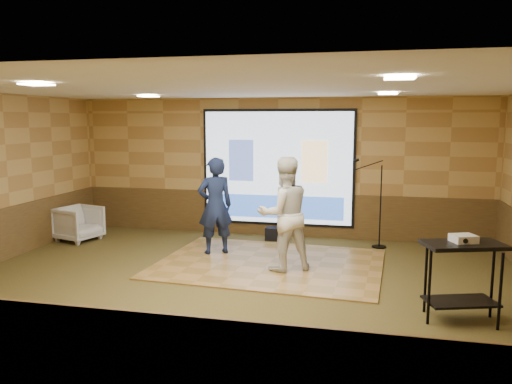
% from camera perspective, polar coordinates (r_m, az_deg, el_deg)
% --- Properties ---
extents(ground, '(9.00, 9.00, 0.00)m').
position_cam_1_polar(ground, '(7.81, -2.14, -10.65)').
color(ground, '#363D1C').
rests_on(ground, ground).
extents(room_shell, '(9.04, 7.04, 3.02)m').
position_cam_1_polar(room_shell, '(7.40, -2.23, 4.88)').
color(room_shell, '#B28D4A').
rests_on(room_shell, ground).
extents(wainscot_back, '(9.00, 0.04, 0.95)m').
position_cam_1_polar(wainscot_back, '(10.98, 2.46, -2.53)').
color(wainscot_back, '#493118').
rests_on(wainscot_back, ground).
extents(wainscot_front, '(9.00, 0.04, 0.95)m').
position_cam_1_polar(wainscot_front, '(4.60, -13.85, -18.52)').
color(wainscot_front, '#493118').
rests_on(wainscot_front, ground).
extents(projector_screen, '(3.32, 0.06, 2.52)m').
position_cam_1_polar(projector_screen, '(10.79, 2.46, 2.65)').
color(projector_screen, black).
rests_on(projector_screen, room_shell).
extents(downlight_nw, '(0.32, 0.32, 0.02)m').
position_cam_1_polar(downlight_nw, '(9.84, -12.19, 10.65)').
color(downlight_nw, '#FFEDBF').
rests_on(downlight_nw, room_shell).
extents(downlight_ne, '(0.32, 0.32, 0.02)m').
position_cam_1_polar(downlight_ne, '(8.96, 14.84, 10.81)').
color(downlight_ne, '#FFEDBF').
rests_on(downlight_ne, room_shell).
extents(downlight_sw, '(0.32, 0.32, 0.02)m').
position_cam_1_polar(downlight_sw, '(6.98, -23.78, 11.20)').
color(downlight_sw, '#FFEDBF').
rests_on(downlight_sw, room_shell).
extents(downlight_se, '(0.32, 0.32, 0.02)m').
position_cam_1_polar(downlight_se, '(5.66, 16.10, 12.41)').
color(downlight_se, '#FFEDBF').
rests_on(downlight_se, room_shell).
extents(dance_floor, '(4.03, 3.17, 0.03)m').
position_cam_1_polar(dance_floor, '(8.90, 1.57, -8.17)').
color(dance_floor, '#9E723A').
rests_on(dance_floor, ground).
extents(player_left, '(0.79, 0.71, 1.82)m').
position_cam_1_polar(player_left, '(9.36, -4.69, -1.57)').
color(player_left, '#151F42').
rests_on(player_left, dance_floor).
extents(player_right, '(1.16, 1.08, 1.90)m').
position_cam_1_polar(player_right, '(8.30, 3.24, -2.51)').
color(player_right, silver).
rests_on(player_right, dance_floor).
extents(av_table, '(0.96, 0.51, 1.02)m').
position_cam_1_polar(av_table, '(6.81, 22.53, -7.78)').
color(av_table, black).
rests_on(av_table, ground).
extents(projector, '(0.35, 0.33, 0.09)m').
position_cam_1_polar(projector, '(6.75, 22.63, -4.93)').
color(projector, silver).
rests_on(projector, av_table).
extents(mic_stand, '(0.70, 0.29, 1.78)m').
position_cam_1_polar(mic_stand, '(10.23, 13.66, -3.46)').
color(mic_stand, black).
rests_on(mic_stand, ground).
extents(banquet_chair, '(0.99, 0.97, 0.73)m').
position_cam_1_polar(banquet_chair, '(11.16, -19.60, -3.41)').
color(banquet_chair, gray).
rests_on(banquet_chair, ground).
extents(duffel_bag, '(0.43, 0.29, 0.27)m').
position_cam_1_polar(duffel_bag, '(10.61, 2.31, -4.79)').
color(duffel_bag, black).
rests_on(duffel_bag, ground).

